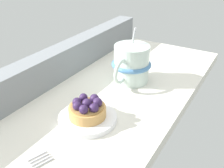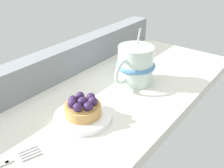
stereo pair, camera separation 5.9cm
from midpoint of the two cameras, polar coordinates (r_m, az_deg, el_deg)
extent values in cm
cube|color=silver|center=(61.21, -0.72, -4.66)|extent=(87.81, 35.70, 2.72)
cube|color=gray|center=(67.93, -10.97, 3.46)|extent=(86.06, 5.23, 7.92)
cylinder|color=white|center=(54.26, -3.08, -7.10)|extent=(11.82, 11.82, 1.14)
cylinder|color=white|center=(54.43, -3.07, -7.34)|extent=(6.50, 6.50, 0.57)
cylinder|color=tan|center=(53.32, -3.13, -5.66)|extent=(7.46, 7.46, 2.15)
cylinder|color=#A37942|center=(52.65, -3.16, -4.56)|extent=(6.56, 6.56, 0.30)
sphere|color=#331E47|center=(52.29, -3.18, -3.95)|extent=(1.99, 1.99, 1.99)
sphere|color=#331E47|center=(53.52, -1.43, -3.02)|extent=(1.91, 1.91, 1.91)
sphere|color=#331E47|center=(54.01, -3.74, -2.64)|extent=(1.74, 1.74, 1.74)
sphere|color=#331E47|center=(53.11, -5.23, -3.53)|extent=(1.85, 1.85, 1.85)
sphere|color=#331E47|center=(51.62, -5.32, -4.36)|extent=(1.79, 1.79, 1.79)
sphere|color=#331E47|center=(50.40, -4.09, -5.16)|extent=(1.82, 1.82, 1.82)
sphere|color=#331E47|center=(50.83, -1.84, -5.02)|extent=(1.89, 1.89, 1.89)
sphere|color=#331E47|center=(52.11, -0.90, -3.86)|extent=(1.94, 1.94, 1.94)
cylinder|color=silver|center=(66.81, 7.62, 4.09)|extent=(8.86, 8.86, 9.57)
torus|color=#4C7FB2|center=(66.87, 7.61, 3.97)|extent=(10.05, 10.05, 1.15)
torus|color=silver|center=(62.60, 5.12, 2.49)|extent=(6.28, 0.92, 6.28)
cylinder|color=#B7B7BC|center=(66.49, 8.21, 9.11)|extent=(0.72, 1.68, 6.47)
cube|color=#B7B7BC|center=(47.20, -17.89, -15.64)|extent=(1.32, 0.92, 0.60)
cube|color=#B7B7BC|center=(47.02, -13.30, -15.07)|extent=(3.39, 1.35, 0.60)
cube|color=#B7B7BC|center=(47.54, -13.65, -14.54)|extent=(3.39, 1.35, 0.60)
cube|color=#B7B7BC|center=(48.06, -13.98, -14.02)|extent=(3.39, 1.35, 0.60)
cube|color=#B7B7BC|center=(48.59, -14.31, -13.51)|extent=(3.39, 1.35, 0.60)
camera|label=1|loc=(0.03, -87.14, 1.55)|focal=42.52mm
camera|label=2|loc=(0.03, 92.86, -1.55)|focal=42.52mm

